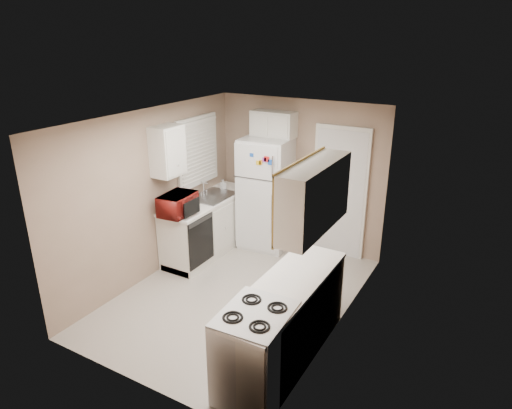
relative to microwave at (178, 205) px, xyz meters
The scene contains 19 objects.
floor 1.53m from the microwave, ahead, with size 3.80×3.80×0.00m, color beige.
ceiling 1.75m from the microwave, ahead, with size 3.80×3.80×0.00m, color white.
wall_left 0.38m from the microwave, 150.16° to the right, with size 3.80×3.80×0.00m, color gray.
wall_right 2.50m from the microwave, ahead, with size 3.80×3.80×0.00m, color gray.
wall_back 2.05m from the microwave, 57.62° to the left, with size 2.80×2.80×0.00m, color gray.
wall_front 2.35m from the microwave, 62.22° to the right, with size 2.80×2.80×0.00m, color gray.
left_counter 0.94m from the microwave, 90.52° to the left, with size 0.60×1.80×0.90m, color silver.
dishwasher 0.64m from the microwave, 23.65° to the left, with size 0.03×0.58×0.72m, color black.
sink 0.89m from the microwave, 90.43° to the left, with size 0.54×0.74×0.16m, color gray.
microwave is the anchor object (origin of this frame).
soap_bottle 1.24m from the microwave, 92.61° to the left, with size 0.07×0.08×0.17m, color white.
window_blinds 1.07m from the microwave, 106.96° to the left, with size 0.10×0.98×1.08m, color silver.
upper_cabinet_left 0.77m from the microwave, 164.27° to the left, with size 0.30×0.45×0.70m, color silver.
refrigerator 1.57m from the microwave, 64.56° to the left, with size 0.75×0.72×1.81m, color silver.
cabinet_over_fridge 1.96m from the microwave, 66.23° to the left, with size 0.70×0.30×0.40m, color silver.
interior_door 2.46m from the microwave, 43.20° to the left, with size 0.86×0.06×2.08m, color silver.
right_counter 2.47m from the microwave, 23.99° to the right, with size 0.60×2.00×0.90m, color silver.
stove 2.76m from the microwave, 36.04° to the right, with size 0.62×0.76×0.92m, color silver.
upper_cabinet_right 2.55m from the microwave, 16.09° to the right, with size 0.30×1.20×0.70m, color silver.
Camera 1 is at (2.87, -4.51, 3.35)m, focal length 32.00 mm.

